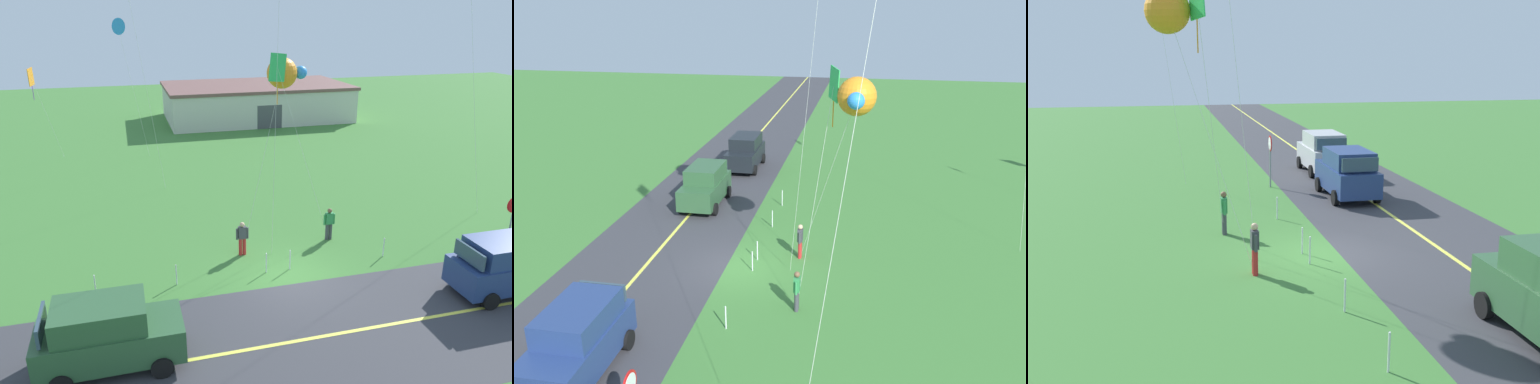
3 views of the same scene
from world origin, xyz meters
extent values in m
cube|color=#3D7533|center=(0.00, 0.00, -0.05)|extent=(120.00, 120.00, 0.10)
cube|color=#38383D|center=(0.00, -4.00, 0.00)|extent=(120.00, 7.00, 0.00)
cube|color=#E5E04C|center=(0.00, -4.00, 0.01)|extent=(120.00, 0.16, 0.00)
cube|color=navy|center=(7.81, -3.16, 0.89)|extent=(4.40, 1.90, 1.10)
cube|color=navy|center=(7.56, -3.16, 1.84)|extent=(2.73, 1.75, 0.80)
cube|color=#334756|center=(5.94, -3.16, 1.84)|extent=(0.10, 1.62, 0.60)
cylinder|color=black|center=(6.38, -2.21, 0.34)|extent=(0.68, 0.22, 0.68)
cylinder|color=black|center=(6.38, -4.11, 0.34)|extent=(0.68, 0.22, 0.68)
cube|color=#2D5633|center=(-7.07, -3.57, 0.89)|extent=(4.40, 1.90, 1.10)
cube|color=#2D5633|center=(-7.32, -3.57, 1.84)|extent=(2.73, 1.75, 0.80)
cube|color=#334756|center=(-6.24, -3.57, 1.84)|extent=(0.10, 1.62, 0.64)
cube|color=#334756|center=(-8.94, -3.57, 1.84)|extent=(0.10, 1.62, 0.60)
cylinder|color=black|center=(-5.64, -2.62, 0.34)|extent=(0.68, 0.22, 0.68)
cylinder|color=black|center=(-5.64, -4.52, 0.34)|extent=(0.68, 0.22, 0.68)
cylinder|color=black|center=(-8.50, -2.62, 0.34)|extent=(0.68, 0.22, 0.68)
cylinder|color=gray|center=(10.60, -0.10, 1.05)|extent=(0.08, 0.08, 2.10)
cylinder|color=red|center=(-1.52, 2.53, 0.41)|extent=(0.16, 0.16, 0.82)
cylinder|color=red|center=(-1.34, 2.53, 0.41)|extent=(0.16, 0.16, 0.82)
cube|color=#3F3F47|center=(-1.43, 2.53, 1.10)|extent=(0.36, 0.22, 0.56)
cylinder|color=#3F3F47|center=(-1.67, 2.53, 1.05)|extent=(0.10, 0.10, 0.52)
cylinder|color=#3F3F47|center=(-1.19, 2.53, 1.05)|extent=(0.10, 0.10, 0.52)
sphere|color=#D8AD84|center=(-1.43, 2.53, 1.49)|extent=(0.22, 0.22, 0.22)
cylinder|color=#3F3F47|center=(2.88, 2.99, 0.41)|extent=(0.16, 0.16, 0.82)
cylinder|color=#3F3F47|center=(3.06, 2.99, 0.41)|extent=(0.16, 0.16, 0.82)
cube|color=#338C4C|center=(2.97, 2.99, 1.10)|extent=(0.36, 0.22, 0.56)
cylinder|color=#338C4C|center=(2.73, 2.99, 1.05)|extent=(0.10, 0.10, 0.52)
cylinder|color=#338C4C|center=(3.21, 2.99, 1.05)|extent=(0.10, 0.10, 0.52)
sphere|color=brown|center=(2.97, 2.99, 1.49)|extent=(0.22, 0.22, 0.22)
cylinder|color=silver|center=(-0.19, 3.65, 3.88)|extent=(2.49, 2.25, 7.76)
sphere|color=orange|center=(1.05, 4.77, 7.76)|extent=(1.40, 1.40, 1.40)
sphere|color=#2D8CE5|center=(1.95, 4.77, 7.76)|extent=(0.60, 0.60, 0.60)
cylinder|color=silver|center=(1.77, 3.45, 4.05)|extent=(2.43, 0.94, 8.10)
cube|color=green|center=(0.56, 3.91, 8.10)|extent=(0.95, 0.45, 1.29)
cylinder|color=orange|center=(0.56, 3.91, 7.20)|extent=(0.04, 0.04, 1.40)
cylinder|color=silver|center=(-4.78, 12.17, 7.26)|extent=(1.71, 0.64, 14.52)
cylinder|color=silver|center=(0.15, 2.80, 6.05)|extent=(0.53, 1.03, 12.10)
cylinder|color=silver|center=(-5.15, 19.70, 4.73)|extent=(1.49, 1.13, 9.46)
cone|color=#2D8CE5|center=(-5.89, 19.14, 9.46)|extent=(0.99, 0.81, 1.10)
cylinder|color=silver|center=(-11.35, 21.09, 3.07)|extent=(1.37, 0.90, 6.14)
cube|color=orange|center=(-12.03, 20.65, 6.13)|extent=(0.24, 0.95, 1.25)
cylinder|color=purple|center=(-12.03, 20.65, 5.23)|extent=(0.04, 0.04, 1.40)
cylinder|color=silver|center=(11.23, 4.93, 8.36)|extent=(2.05, 1.97, 16.72)
cube|color=beige|center=(7.19, 31.72, 1.60)|extent=(18.00, 10.00, 3.20)
cube|color=brown|center=(7.19, 31.72, 3.35)|extent=(18.36, 10.20, 0.30)
cube|color=#4C4C51|center=(7.19, 26.77, 1.10)|extent=(2.40, 0.12, 2.20)
cylinder|color=silver|center=(-7.73, 0.70, 0.45)|extent=(0.05, 0.05, 0.90)
cylinder|color=silver|center=(-4.61, 0.70, 0.45)|extent=(0.05, 0.05, 0.90)
cylinder|color=silver|center=(-0.84, 0.70, 0.45)|extent=(0.05, 0.05, 0.90)
cylinder|color=silver|center=(0.21, 0.70, 0.45)|extent=(0.05, 0.05, 0.90)
cylinder|color=silver|center=(4.65, 0.70, 0.45)|extent=(0.05, 0.05, 0.90)
camera|label=1|loc=(-6.08, -16.76, 10.35)|focal=34.28mm
camera|label=2|loc=(20.80, 5.26, 11.10)|focal=38.56mm
camera|label=3|loc=(-18.83, 5.17, 6.53)|focal=43.43mm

